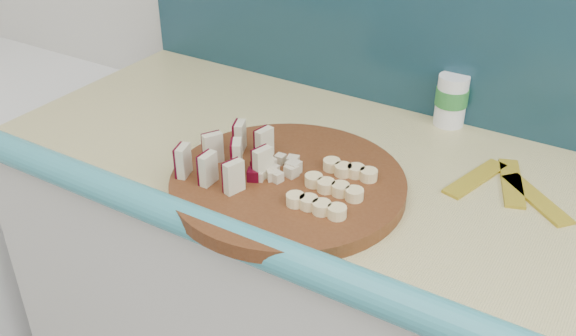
% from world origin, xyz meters
% --- Properties ---
extents(porcelain_fixture, '(0.70, 0.72, 0.84)m').
position_xyz_m(porcelain_fixture, '(-1.45, 1.50, 0.40)').
color(porcelain_fixture, white).
rests_on(porcelain_fixture, ground).
extents(cutting_board, '(0.42, 0.42, 0.03)m').
position_xyz_m(cutting_board, '(-0.35, 1.36, 0.92)').
color(cutting_board, '#4F2611').
rests_on(cutting_board, kitchen_counter).
extents(apple_wedges, '(0.14, 0.16, 0.06)m').
position_xyz_m(apple_wedges, '(-0.45, 1.33, 0.96)').
color(apple_wedges, beige).
rests_on(apple_wedges, cutting_board).
extents(apple_chunks, '(0.06, 0.07, 0.02)m').
position_xyz_m(apple_chunks, '(-0.38, 1.36, 0.95)').
color(apple_chunks, beige).
rests_on(apple_chunks, cutting_board).
extents(banana_slices, '(0.11, 0.16, 0.02)m').
position_xyz_m(banana_slices, '(-0.26, 1.37, 0.95)').
color(banana_slices, '#FFE29B').
rests_on(banana_slices, cutting_board).
extents(canister, '(0.07, 0.07, 0.11)m').
position_xyz_m(canister, '(-0.20, 1.76, 0.97)').
color(canister, white).
rests_on(canister, kitchen_counter).
extents(banana_peel, '(0.22, 0.18, 0.01)m').
position_xyz_m(banana_peel, '(-0.02, 1.57, 0.91)').
color(banana_peel, gold).
rests_on(banana_peel, kitchen_counter).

